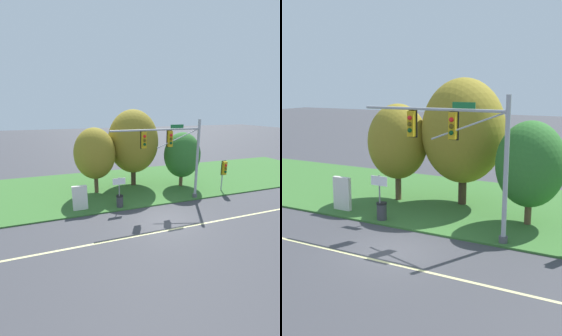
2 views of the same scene
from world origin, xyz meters
The scene contains 10 objects.
ground_plane centered at (0.00, 0.00, 0.00)m, with size 160.00×160.00×0.00m, color #3D3D42.
lane_stripe centered at (0.00, -1.20, 0.00)m, with size 36.00×0.16×0.01m, color beige.
grass_verge centered at (0.00, 8.25, 0.05)m, with size 48.00×11.50×0.10m, color #386B2D.
traffic_signal_mast centered at (2.00, 2.93, 4.46)m, with size 7.50×0.49×6.63m.
route_sign_post centered at (-2.63, 2.98, 1.76)m, with size 0.98×0.08×2.42m.
tree_nearest_road centered at (-3.83, 6.88, 3.71)m, with size 3.64×3.64×5.89m.
tree_left_of_mast centered at (0.02, 7.86, 4.45)m, with size 4.86×4.86×7.41m.
tree_behind_signpost centered at (4.40, 6.03, 3.20)m, with size 3.49×3.49×5.30m.
info_kiosk centered at (-5.53, 3.54, 1.04)m, with size 1.10×0.24×1.90m.
trash_bin centered at (-2.58, 3.10, 0.57)m, with size 0.56×0.56×0.93m.
Camera 2 is at (9.25, -14.71, 7.22)m, focal length 45.00 mm.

